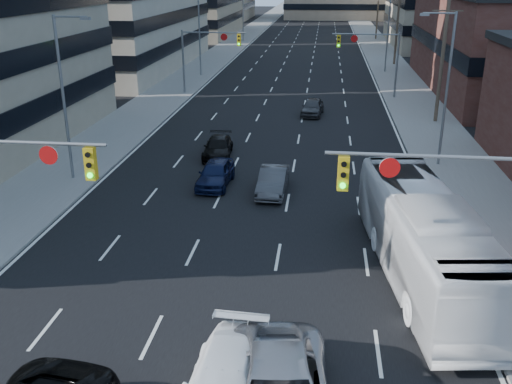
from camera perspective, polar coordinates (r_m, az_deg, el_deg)
The scene contains 21 objects.
road_surface at distance 139.45m, azimuth 5.55°, elevation 16.47°, with size 18.00×300.00×0.02m, color black.
sidewalk_left at distance 140.20m, azimuth 0.65°, elevation 16.61°, with size 5.00×300.00×0.15m, color slate.
sidewalk_right at distance 139.65m, azimuth 10.47°, elevation 16.27°, with size 5.00×300.00×0.15m, color slate.
office_right_far at distance 99.45m, azimuth 20.27°, elevation 17.56°, with size 22.00×28.00×14.00m, color gray.
signal_near_right at distance 18.69m, azimuth 18.90°, elevation -1.01°, with size 6.59×0.33×6.00m.
signal_far_left at distance 55.50m, azimuth -4.95°, elevation 14.08°, with size 6.09×0.33×6.00m.
signal_far_right at distance 54.56m, azimuth 11.55°, elevation 13.63°, with size 6.09×0.33×6.00m.
utility_pole_block at distance 46.14m, azimuth 18.25°, elevation 13.57°, with size 2.20×0.28×11.00m.
utility_pole_midblock at distance 75.68m, azimuth 14.01°, elevation 16.54°, with size 2.20×0.28×11.00m.
utility_pole_distant at distance 105.48m, azimuth 12.11°, elevation 17.81°, with size 2.20×0.28×11.00m.
streetlight_left_near at distance 32.60m, azimuth -18.52°, elevation 9.51°, with size 2.03×0.22×9.00m.
streetlight_left_mid at distance 65.70m, azimuth -5.55°, elevation 15.80°, with size 2.03×0.22×9.00m.
streetlight_left_far at distance 100.10m, azimuth -1.21°, elevation 17.67°, with size 2.03×0.22×9.00m.
streetlight_right_near at distance 35.19m, azimuth 18.37°, elevation 10.31°, with size 2.03×0.22×9.00m.
streetlight_right_far at distance 69.59m, azimuth 12.95°, elevation 15.68°, with size 2.03×0.22×9.00m.
white_van at distance 16.08m, azimuth -3.16°, elevation -18.64°, with size 2.03×5.00×1.45m, color white.
transit_bus at distance 22.39m, azimuth 16.54°, elevation -4.46°, with size 2.81×12.00×3.34m, color silver.
sedan_blue at distance 31.37m, azimuth -4.08°, elevation 1.86°, with size 1.64×4.08×1.39m, color black.
sedan_grey_center at distance 30.25m, azimuth 1.70°, elevation 1.11°, with size 1.41×4.04×1.33m, color #3A3A3C.
sedan_black_far at distance 36.40m, azimuth -3.84°, elevation 4.46°, with size 1.71×4.21×1.22m, color black.
sedan_grey_right at distance 47.59m, azimuth 5.67°, elevation 8.47°, with size 1.61×4.00×1.36m, color #343436.
Camera 1 is at (3.36, -8.98, 10.99)m, focal length 40.00 mm.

